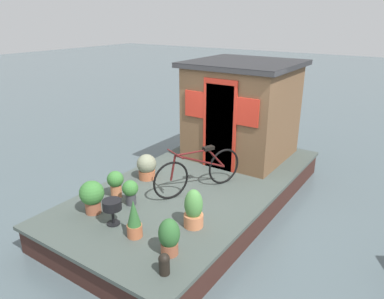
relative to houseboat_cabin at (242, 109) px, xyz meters
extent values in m
plane|color=#4C5B60|center=(-1.69, 0.00, -1.51)|extent=(60.00, 60.00, 0.00)
cube|color=#424C47|center=(-1.69, 0.00, -1.06)|extent=(5.61, 2.83, 0.06)
cube|color=#381E19|center=(-1.69, 0.00, -1.30)|extent=(5.49, 2.78, 0.42)
cube|color=brown|center=(0.01, 0.00, -0.06)|extent=(1.87, 1.93, 1.93)
cube|color=#28282B|center=(0.01, 0.00, 0.96)|extent=(2.07, 2.13, 0.10)
cube|color=#19334C|center=(-0.94, 0.00, -0.18)|extent=(0.04, 0.60, 1.70)
cube|color=red|center=(-0.95, 0.00, -0.13)|extent=(0.03, 0.72, 1.80)
cube|color=red|center=(-0.94, -0.58, 0.22)|extent=(0.03, 0.44, 0.52)
cube|color=red|center=(-0.94, 0.58, 0.22)|extent=(0.03, 0.44, 0.52)
torus|color=black|center=(-2.49, 0.02, -0.69)|extent=(0.62, 0.30, 0.66)
torus|color=black|center=(-1.48, -0.42, -0.69)|extent=(0.62, 0.30, 0.66)
cylinder|color=#4C1414|center=(-1.94, -0.22, -0.48)|extent=(0.96, 0.44, 0.46)
cylinder|color=#4C1414|center=(-2.10, -0.15, -0.28)|extent=(0.62, 0.29, 0.06)
cylinder|color=#4C1414|center=(-1.64, -0.35, -0.50)|extent=(0.36, 0.18, 0.42)
cylinder|color=#4C1414|center=(-2.45, 0.00, -0.48)|extent=(0.13, 0.08, 0.43)
cube|color=black|center=(-1.80, -0.28, -0.27)|extent=(0.22, 0.17, 0.06)
cylinder|color=#4C1414|center=(-2.41, -0.02, -0.24)|extent=(0.22, 0.47, 0.02)
cylinder|color=#38383D|center=(-3.02, 0.44, -0.93)|extent=(0.17, 0.17, 0.20)
sphere|color=#387533|center=(-3.02, 0.44, -0.74)|extent=(0.26, 0.26, 0.26)
cylinder|color=#935138|center=(-3.55, 0.74, -0.92)|extent=(0.24, 0.24, 0.21)
sphere|color=#387533|center=(-3.55, 0.74, -0.68)|extent=(0.38, 0.38, 0.38)
cylinder|color=#B2603D|center=(-2.11, 0.88, -0.94)|extent=(0.31, 0.31, 0.17)
sphere|color=gray|center=(-2.11, 0.88, -0.73)|extent=(0.37, 0.37, 0.37)
cylinder|color=#B2603D|center=(-3.67, -0.24, -0.93)|extent=(0.22, 0.22, 0.18)
cone|color=#2D602D|center=(-3.67, -0.24, -0.65)|extent=(0.19, 0.19, 0.39)
cylinder|color=#935138|center=(-3.71, -0.88, -0.94)|extent=(0.23, 0.23, 0.16)
ellipsoid|color=#2D602D|center=(-3.71, -0.88, -0.72)|extent=(0.28, 0.28, 0.41)
cylinder|color=#C6754C|center=(-2.99, -0.77, -0.93)|extent=(0.29, 0.29, 0.19)
ellipsoid|color=#4C8942|center=(-2.99, -0.77, -0.67)|extent=(0.27, 0.27, 0.47)
cylinder|color=#C6754C|center=(-2.96, 0.83, -0.91)|extent=(0.19, 0.19, 0.23)
sphere|color=#387533|center=(-2.96, 0.83, -0.70)|extent=(0.28, 0.28, 0.28)
cylinder|color=black|center=(-3.61, 0.24, -0.70)|extent=(0.28, 0.28, 0.14)
cylinder|color=black|center=(-3.61, 0.24, -0.90)|extent=(0.04, 0.04, 0.25)
cylinder|color=black|center=(-3.61, 0.24, -1.02)|extent=(0.20, 0.20, 0.02)
cylinder|color=black|center=(-4.05, -1.07, -0.92)|extent=(0.13, 0.13, 0.21)
sphere|color=black|center=(-4.05, -1.07, -0.82)|extent=(0.14, 0.14, 0.14)
camera|label=1|loc=(-6.80, -3.34, 1.89)|focal=33.89mm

